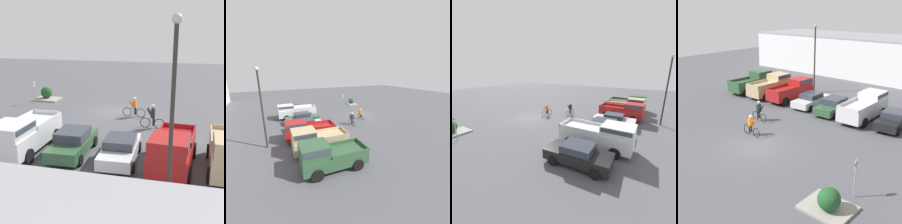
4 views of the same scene
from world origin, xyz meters
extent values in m
plane|color=#4C4C51|center=(0.00, 0.00, 0.00)|extent=(80.00, 80.00, 0.00)
cube|color=tan|center=(-7.34, 8.81, 1.57)|extent=(0.16, 2.95, 0.25)
cylinder|color=black|center=(-7.23, 11.31, 0.38)|extent=(0.24, 0.77, 0.77)
cylinder|color=black|center=(-7.32, 8.27, 0.38)|extent=(0.24, 0.77, 0.77)
cube|color=maroon|center=(-5.46, 9.99, 0.87)|extent=(2.24, 5.15, 0.96)
cube|color=maroon|center=(-5.36, 11.50, 1.74)|extent=(1.89, 2.13, 0.77)
cube|color=#333D47|center=(-5.36, 11.50, 1.91)|extent=(1.93, 1.97, 0.34)
cube|color=maroon|center=(-6.44, 9.05, 1.48)|extent=(0.28, 3.02, 0.25)
cube|color=maroon|center=(-4.61, 8.93, 1.48)|extent=(0.28, 3.02, 0.25)
cube|color=maroon|center=(-5.62, 7.52, 1.48)|extent=(1.91, 0.20, 0.25)
cylinder|color=black|center=(-6.31, 11.62, 0.44)|extent=(0.28, 0.88, 0.87)
cylinder|color=black|center=(-4.40, 11.49, 0.44)|extent=(0.28, 0.88, 0.87)
cylinder|color=black|center=(-6.51, 8.50, 0.44)|extent=(0.28, 0.88, 0.87)
cylinder|color=black|center=(-4.60, 8.37, 0.44)|extent=(0.28, 0.88, 0.87)
cube|color=silver|center=(-2.66, 9.88, 0.56)|extent=(1.97, 4.43, 0.61)
cube|color=#2D333D|center=(-2.66, 9.88, 1.10)|extent=(1.68, 2.03, 0.46)
cylinder|color=black|center=(-3.60, 11.22, 0.31)|extent=(0.21, 0.62, 0.61)
cylinder|color=black|center=(-1.85, 11.31, 0.31)|extent=(0.21, 0.62, 0.61)
cylinder|color=black|center=(-3.46, 8.44, 0.31)|extent=(0.21, 0.62, 0.61)
cylinder|color=black|center=(-1.71, 8.53, 0.31)|extent=(0.21, 0.62, 0.61)
cube|color=#2D5133|center=(0.14, 9.68, 0.58)|extent=(1.96, 4.58, 0.64)
cube|color=#2D333D|center=(0.14, 9.68, 1.17)|extent=(1.68, 2.10, 0.54)
cylinder|color=black|center=(-0.80, 11.09, 0.30)|extent=(0.21, 0.61, 0.61)
cylinder|color=black|center=(0.96, 11.16, 0.30)|extent=(0.21, 0.61, 0.61)
cylinder|color=black|center=(-0.68, 8.20, 0.30)|extent=(0.21, 0.61, 0.61)
cylinder|color=black|center=(1.09, 8.28, 0.30)|extent=(0.21, 0.61, 0.61)
cube|color=silver|center=(2.94, 9.86, 0.92)|extent=(2.13, 5.61, 1.08)
cube|color=silver|center=(2.92, 11.53, 1.80)|extent=(1.92, 2.26, 0.67)
cube|color=#333D47|center=(2.92, 11.53, 1.95)|extent=(1.98, 2.08, 0.30)
cube|color=silver|center=(1.97, 8.73, 1.59)|extent=(0.13, 3.35, 0.25)
cube|color=silver|center=(3.95, 8.75, 1.59)|extent=(0.13, 3.35, 0.25)
cube|color=silver|center=(2.98, 7.10, 1.59)|extent=(2.06, 0.11, 0.25)
cylinder|color=black|center=(1.89, 11.57, 0.42)|extent=(0.23, 0.85, 0.84)
cylinder|color=black|center=(1.94, 8.11, 0.42)|extent=(0.23, 0.85, 0.84)
cylinder|color=black|center=(4.00, 8.14, 0.42)|extent=(0.23, 0.85, 0.84)
cylinder|color=black|center=(4.95, 8.30, 0.32)|extent=(0.22, 0.65, 0.64)
torus|color=black|center=(-1.19, 1.18, 0.35)|extent=(0.75, 0.10, 0.74)
torus|color=black|center=(-2.31, 1.26, 0.35)|extent=(0.75, 0.10, 0.74)
cylinder|color=tan|center=(-1.75, 1.22, 0.53)|extent=(0.58, 0.08, 0.39)
cylinder|color=tan|center=(-1.75, 1.22, 0.74)|extent=(0.62, 0.08, 0.04)
cylinder|color=tan|center=(-1.95, 1.23, 0.53)|extent=(0.04, 0.04, 0.36)
cylinder|color=tan|center=(-1.33, 1.19, 0.76)|extent=(0.06, 0.46, 0.02)
cylinder|color=black|center=(-1.85, 1.32, 0.48)|extent=(0.13, 0.13, 0.55)
cylinder|color=black|center=(-1.87, 1.14, 0.48)|extent=(0.13, 0.13, 0.55)
cube|color=orange|center=(-1.81, 1.22, 1.05)|extent=(0.26, 0.38, 0.57)
cylinder|color=orange|center=(-1.57, 1.38, 1.05)|extent=(0.55, 0.13, 0.63)
cylinder|color=orange|center=(-1.59, 1.04, 1.05)|extent=(0.55, 0.13, 0.63)
sphere|color=tan|center=(-1.78, 1.22, 1.45)|extent=(0.23, 0.23, 0.23)
sphere|color=silver|center=(-1.78, 1.22, 1.50)|extent=(0.25, 0.25, 0.25)
torus|color=black|center=(-3.06, 3.77, 0.35)|extent=(0.76, 0.10, 0.76)
torus|color=black|center=(-4.09, 3.84, 0.35)|extent=(0.76, 0.10, 0.76)
cylinder|color=silver|center=(-3.58, 3.81, 0.54)|extent=(0.54, 0.07, 0.40)
cylinder|color=silver|center=(-3.58, 3.81, 0.75)|extent=(0.57, 0.07, 0.04)
cylinder|color=silver|center=(-3.76, 3.82, 0.54)|extent=(0.04, 0.04, 0.37)
cylinder|color=silver|center=(-3.19, 3.78, 0.78)|extent=(0.06, 0.46, 0.02)
cylinder|color=black|center=(-3.67, 3.90, 0.49)|extent=(0.13, 0.13, 0.56)
cylinder|color=black|center=(-3.69, 3.73, 0.49)|extent=(0.13, 0.13, 0.56)
cube|color=#1E2833|center=(-3.63, 3.81, 1.11)|extent=(0.26, 0.38, 0.67)
cylinder|color=#1E2833|center=(-3.41, 3.97, 1.11)|extent=(0.52, 0.12, 0.72)
cylinder|color=#1E2833|center=(-3.43, 3.63, 1.11)|extent=(0.52, 0.12, 0.72)
sphere|color=tan|center=(-3.60, 3.81, 1.57)|extent=(0.24, 0.24, 0.24)
sphere|color=silver|center=(-3.60, 3.81, 1.63)|extent=(0.26, 0.26, 0.26)
cylinder|color=#9E9EA3|center=(8.21, -0.88, 1.11)|extent=(0.06, 0.06, 2.22)
cube|color=white|center=(8.21, -0.88, 1.90)|extent=(0.05, 0.30, 0.45)
cube|color=red|center=(8.21, -0.88, 1.90)|extent=(0.05, 0.30, 0.10)
cylinder|color=#2D2823|center=(-5.58, 14.28, 3.58)|extent=(0.16, 0.16, 7.15)
sphere|color=#B2B2A8|center=(-5.58, 14.28, 7.28)|extent=(0.36, 0.36, 0.36)
cube|color=gray|center=(7.76, -2.57, 0.07)|extent=(2.48, 1.97, 0.15)
sphere|color=#1E4C23|center=(7.92, -2.76, 0.72)|extent=(1.13, 1.13, 1.13)
camera|label=1|loc=(-6.22, 25.19, 6.99)|focal=50.00mm
camera|label=2|loc=(-20.14, 13.62, 7.13)|focal=24.00mm
camera|label=3|loc=(13.44, 13.51, 5.95)|focal=24.00mm
camera|label=4|loc=(14.68, -13.41, 9.31)|focal=50.00mm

